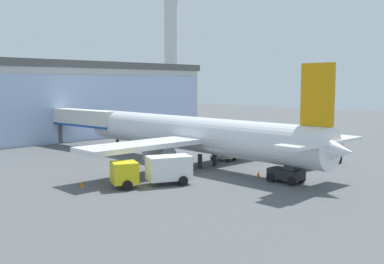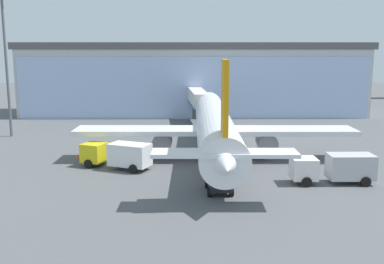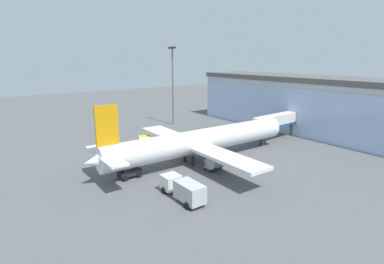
# 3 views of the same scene
# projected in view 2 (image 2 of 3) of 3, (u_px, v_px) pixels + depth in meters

# --- Properties ---
(ground) EXTENTS (240.00, 240.00, 0.00)m
(ground) POSITION_uv_depth(u_px,v_px,m) (202.00, 167.00, 45.96)
(ground) COLOR #545659
(terminal_building) EXTENTS (62.90, 15.19, 13.07)m
(terminal_building) POSITION_uv_depth(u_px,v_px,m) (194.00, 78.00, 83.94)
(terminal_building) COLOR #B6B6B6
(terminal_building) RESTS_ON ground
(jet_bridge) EXTENTS (3.15, 15.04, 5.51)m
(jet_bridge) POSITION_uv_depth(u_px,v_px,m) (197.00, 98.00, 71.90)
(jet_bridge) COLOR silver
(jet_bridge) RESTS_ON ground
(apron_light_mast) EXTENTS (3.20, 0.40, 20.04)m
(apron_light_mast) POSITION_uv_depth(u_px,v_px,m) (5.00, 50.00, 60.16)
(apron_light_mast) COLOR #59595E
(apron_light_mast) RESTS_ON ground
(airplane) EXTENTS (30.36, 39.22, 11.14)m
(airplane) POSITION_uv_depth(u_px,v_px,m) (214.00, 126.00, 49.83)
(airplane) COLOR silver
(airplane) RESTS_ON ground
(catering_truck) EXTENTS (7.57, 4.96, 2.65)m
(catering_truck) POSITION_uv_depth(u_px,v_px,m) (118.00, 154.00, 45.19)
(catering_truck) COLOR yellow
(catering_truck) RESTS_ON ground
(fuel_truck) EXTENTS (7.30, 2.51, 2.65)m
(fuel_truck) POSITION_uv_depth(u_px,v_px,m) (335.00, 167.00, 40.12)
(fuel_truck) COLOR silver
(fuel_truck) RESTS_ON ground
(baggage_cart) EXTENTS (1.98, 3.00, 1.50)m
(baggage_cart) POSITION_uv_depth(u_px,v_px,m) (254.00, 153.00, 49.85)
(baggage_cart) COLOR #9E998C
(baggage_cart) RESTS_ON ground
(pushback_tug) EXTENTS (2.26, 3.26, 2.30)m
(pushback_tug) POSITION_uv_depth(u_px,v_px,m) (219.00, 181.00, 37.62)
(pushback_tug) COLOR black
(pushback_tug) RESTS_ON ground
(safety_cone_nose) EXTENTS (0.36, 0.36, 0.55)m
(safety_cone_nose) POSITION_uv_depth(u_px,v_px,m) (218.00, 178.00, 41.16)
(safety_cone_nose) COLOR orange
(safety_cone_nose) RESTS_ON ground
(safety_cone_wingtip) EXTENTS (0.36, 0.36, 0.55)m
(safety_cone_wingtip) POSITION_uv_depth(u_px,v_px,m) (77.00, 156.00, 49.42)
(safety_cone_wingtip) COLOR orange
(safety_cone_wingtip) RESTS_ON ground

